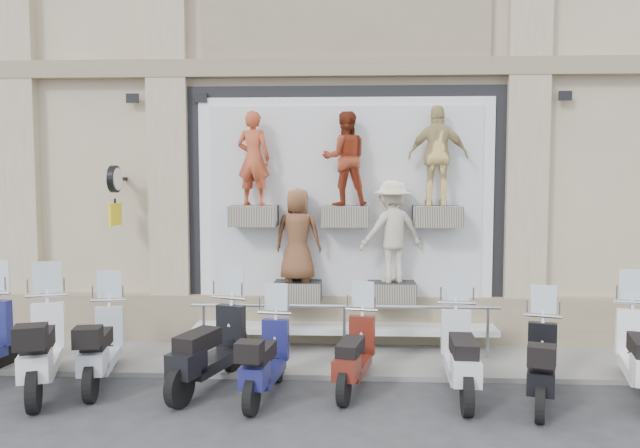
# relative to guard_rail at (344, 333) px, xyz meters

# --- Properties ---
(ground) EXTENTS (90.00, 90.00, 0.00)m
(ground) POSITION_rel_guard_rail_xyz_m (0.00, -2.00, -0.47)
(ground) COLOR #2E2E31
(ground) RESTS_ON ground
(sidewalk) EXTENTS (16.00, 2.20, 0.08)m
(sidewalk) POSITION_rel_guard_rail_xyz_m (0.00, 0.10, -0.43)
(sidewalk) COLOR gray
(sidewalk) RESTS_ON ground
(building) EXTENTS (14.00, 8.60, 12.00)m
(building) POSITION_rel_guard_rail_xyz_m (0.00, 5.00, 5.54)
(building) COLOR #C6B490
(building) RESTS_ON ground
(shop_vitrine) EXTENTS (5.60, 0.98, 4.30)m
(shop_vitrine) POSITION_rel_guard_rail_xyz_m (0.11, 0.75, 1.91)
(shop_vitrine) COLOR black
(shop_vitrine) RESTS_ON ground
(guard_rail) EXTENTS (5.06, 0.10, 0.93)m
(guard_rail) POSITION_rel_guard_rail_xyz_m (0.00, 0.00, 0.00)
(guard_rail) COLOR #9EA0A5
(guard_rail) RESTS_ON ground
(clock_sign_bracket) EXTENTS (0.10, 0.80, 1.02)m
(clock_sign_bracket) POSITION_rel_guard_rail_xyz_m (-3.90, 0.47, 2.34)
(clock_sign_bracket) COLOR black
(clock_sign_bracket) RESTS_ON ground
(scooter_b) EXTENTS (1.28, 2.23, 1.74)m
(scooter_b) POSITION_rel_guard_rail_xyz_m (-4.17, -1.66, 0.41)
(scooter_b) COLOR white
(scooter_b) RESTS_ON ground
(scooter_c) EXTENTS (0.89, 2.00, 1.57)m
(scooter_c) POSITION_rel_guard_rail_xyz_m (-3.47, -1.32, 0.32)
(scooter_c) COLOR #A8AEB6
(scooter_c) RESTS_ON ground
(scooter_d) EXTENTS (1.21, 2.14, 1.67)m
(scooter_d) POSITION_rel_guard_rail_xyz_m (-1.88, -1.43, 0.37)
(scooter_d) COLOR black
(scooter_d) RESTS_ON ground
(scooter_e) EXTENTS (0.77, 1.86, 1.47)m
(scooter_e) POSITION_rel_guard_rail_xyz_m (-1.05, -1.72, 0.27)
(scooter_e) COLOR #171851
(scooter_e) RESTS_ON ground
(scooter_f) EXTENTS (0.89, 1.85, 1.45)m
(scooter_f) POSITION_rel_guard_rail_xyz_m (0.15, -1.36, 0.26)
(scooter_f) COLOR #58180F
(scooter_f) RESTS_ON ground
(scooter_g) EXTENTS (0.70, 2.04, 1.63)m
(scooter_g) POSITION_rel_guard_rail_xyz_m (1.60, -1.53, 0.35)
(scooter_g) COLOR #BABDC2
(scooter_g) RESTS_ON ground
(scooter_h) EXTENTS (1.06, 1.91, 1.49)m
(scooter_h) POSITION_rel_guard_rail_xyz_m (2.61, -1.79, 0.28)
(scooter_h) COLOR black
(scooter_h) RESTS_ON ground
(scooter_i) EXTENTS (1.09, 2.12, 1.65)m
(scooter_i) POSITION_rel_guard_rail_xyz_m (4.03, -1.44, 0.36)
(scooter_i) COLOR white
(scooter_i) RESTS_ON ground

